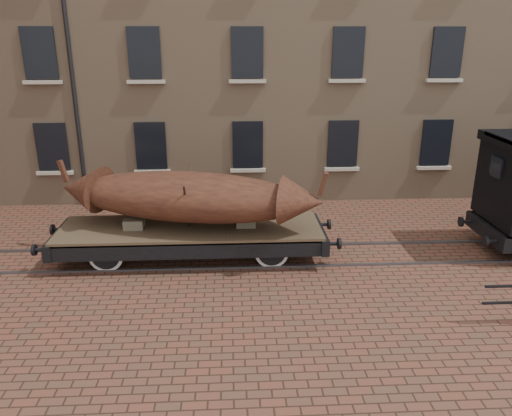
{
  "coord_description": "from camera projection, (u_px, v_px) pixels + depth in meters",
  "views": [
    {
      "loc": [
        -3.14,
        -12.93,
        5.99
      ],
      "look_at": [
        -2.43,
        0.5,
        1.3
      ],
      "focal_mm": 35.0,
      "sensor_mm": 36.0,
      "label": 1
    }
  ],
  "objects": [
    {
      "name": "ground",
      "position": [
        341.0,
        255.0,
        14.32
      ],
      "size": [
        90.0,
        90.0,
        0.0
      ],
      "primitive_type": "plane",
      "color": "brown"
    },
    {
      "name": "flatcar_wagon",
      "position": [
        191.0,
        233.0,
        13.86
      ],
      "size": [
        8.13,
        2.2,
        1.23
      ],
      "color": "brown",
      "rests_on": "ground"
    },
    {
      "name": "rail_track",
      "position": [
        341.0,
        254.0,
        14.31
      ],
      "size": [
        30.0,
        1.52,
        0.06
      ],
      "color": "#59595E",
      "rests_on": "ground"
    },
    {
      "name": "warehouse_cream",
      "position": [
        370.0,
        10.0,
        21.59
      ],
      "size": [
        40.0,
        10.19,
        14.0
      ],
      "color": "tan",
      "rests_on": "ground"
    },
    {
      "name": "iron_boat",
      "position": [
        188.0,
        196.0,
        13.5
      ],
      "size": [
        7.42,
        3.48,
        1.75
      ],
      "color": "brown",
      "rests_on": "flatcar_wagon"
    }
  ]
}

